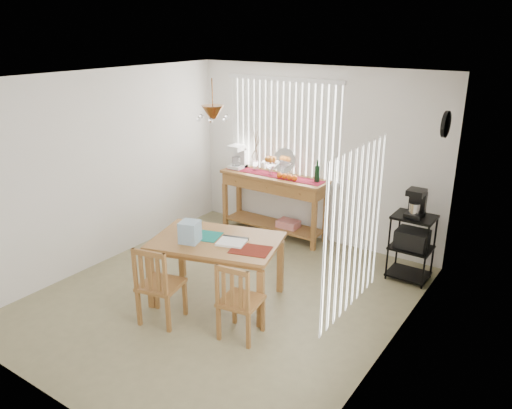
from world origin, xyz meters
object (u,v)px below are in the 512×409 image
Objects in this scene: dining_table at (217,246)px; chair_right at (239,301)px; sideboard at (275,190)px; cart_items at (416,203)px; chair_left at (159,285)px; wire_cart at (412,241)px.

chair_right reaches higher than dining_table.
sideboard is 2.12m from dining_table.
chair_left is (-1.94, -2.56, -0.58)m from cart_items.
sideboard is at bearing 114.85° from chair_right.
chair_right is at bearing -114.48° from wire_cart.
dining_table is 1.78× the size of chair_left.
sideboard is 1.86× the size of chair_left.
chair_left is 0.93m from chair_right.
wire_cart is 2.43× the size of cart_items.
chair_left is at bearing -164.33° from chair_right.
chair_left is at bearing -127.28° from wire_cart.
wire_cart is 3.21m from chair_left.
sideboard is at bearing 95.86° from chair_left.
chair_right is at bearing -114.39° from cart_items.
wire_cart is at bearing 52.72° from chair_left.
chair_right is (-1.05, -2.31, -0.61)m from cart_items.
sideboard is 2.84m from chair_right.
wire_cart reaches higher than dining_table.
cart_items reaches higher than wire_cart.
chair_right reaches higher than wire_cart.
chair_right is (0.90, 0.25, -0.03)m from chair_left.
cart_items is 0.39× the size of chair_left.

